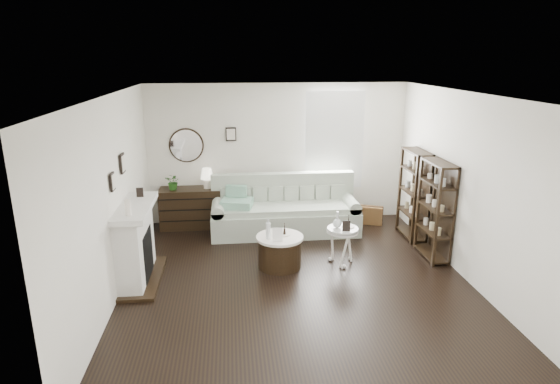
{
  "coord_description": "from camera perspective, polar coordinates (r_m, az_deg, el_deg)",
  "views": [
    {
      "loc": [
        -0.9,
        -6.17,
        3.2
      ],
      "look_at": [
        -0.16,
        0.8,
        1.14
      ],
      "focal_mm": 30.0,
      "sensor_mm": 36.0,
      "label": 1
    }
  ],
  "objects": [
    {
      "name": "table_lamp",
      "position": [
        8.94,
        -8.87,
        1.66
      ],
      "size": [
        0.28,
        0.28,
        0.39
      ],
      "primitive_type": null,
      "rotation": [
        0.0,
        0.0,
        -0.15
      ],
      "color": "white",
      "rests_on": "dresser"
    },
    {
      "name": "shelf_unit_near",
      "position": [
        7.92,
        18.38,
        -2.12
      ],
      "size": [
        0.3,
        0.8,
        1.6
      ],
      "color": "black",
      "rests_on": "ground"
    },
    {
      "name": "potted_plant",
      "position": [
        8.96,
        -12.86,
        1.22
      ],
      "size": [
        0.35,
        0.33,
        0.31
      ],
      "primitive_type": "imported",
      "rotation": [
        0.0,
        0.0,
        -0.41
      ],
      "color": "#215017",
      "rests_on": "dresser"
    },
    {
      "name": "eiffel_ped",
      "position": [
        7.42,
        8.36,
        -3.58
      ],
      "size": [
        0.13,
        0.13,
        0.18
      ],
      "primitive_type": null,
      "rotation": [
        0.0,
        0.0,
        0.32
      ],
      "color": "black",
      "rests_on": "pedestal_table"
    },
    {
      "name": "fireplace",
      "position": [
        7.14,
        -17.12,
        -6.28
      ],
      "size": [
        0.5,
        1.4,
        1.84
      ],
      "color": "white",
      "rests_on": "ground"
    },
    {
      "name": "drum_table",
      "position": [
        7.35,
        -0.04,
        -7.23
      ],
      "size": [
        0.73,
        0.73,
        0.51
      ],
      "rotation": [
        0.0,
        0.0,
        -0.08
      ],
      "color": "black",
      "rests_on": "ground"
    },
    {
      "name": "flask_ped",
      "position": [
        7.35,
        7.0,
        -3.37
      ],
      "size": [
        0.14,
        0.14,
        0.26
      ],
      "primitive_type": null,
      "color": "silver",
      "rests_on": "pedestal_table"
    },
    {
      "name": "quilt",
      "position": [
        8.52,
        -5.29,
        -1.38
      ],
      "size": [
        0.63,
        0.55,
        0.14
      ],
      "primitive_type": "cube",
      "rotation": [
        0.0,
        0.0,
        -0.2
      ],
      "color": "#23835E",
      "rests_on": "sofa"
    },
    {
      "name": "eiffel_drum",
      "position": [
        7.27,
        0.56,
        -4.59
      ],
      "size": [
        0.11,
        0.11,
        0.18
      ],
      "primitive_type": null,
      "rotation": [
        0.0,
        0.0,
        0.12
      ],
      "color": "black",
      "rests_on": "drum_table"
    },
    {
      "name": "card_frame_drum",
      "position": [
        7.04,
        -0.3,
        -5.21
      ],
      "size": [
        0.16,
        0.07,
        0.2
      ],
      "primitive_type": "cube",
      "rotation": [
        -0.21,
        0.0,
        -0.07
      ],
      "color": "white",
      "rests_on": "drum_table"
    },
    {
      "name": "suitcase",
      "position": [
        9.37,
        10.76,
        -2.76
      ],
      "size": [
        0.56,
        0.36,
        0.35
      ],
      "primitive_type": "cube",
      "rotation": [
        0.0,
        0.0,
        -0.38
      ],
      "color": "brown",
      "rests_on": "ground"
    },
    {
      "name": "pedestal_table",
      "position": [
        7.41,
        7.64,
        -4.73
      ],
      "size": [
        0.5,
        0.5,
        0.6
      ],
      "rotation": [
        0.0,
        0.0,
        -0.01
      ],
      "color": "white",
      "rests_on": "ground"
    },
    {
      "name": "card_frame_ped",
      "position": [
        7.25,
        8.09,
        -4.11
      ],
      "size": [
        0.13,
        0.07,
        0.16
      ],
      "primitive_type": "cube",
      "rotation": [
        -0.21,
        0.0,
        -0.18
      ],
      "color": "black",
      "rests_on": "pedestal_table"
    },
    {
      "name": "dresser",
      "position": [
        9.12,
        -10.82,
        -1.91
      ],
      "size": [
        1.15,
        0.49,
        0.77
      ],
      "color": "black",
      "rests_on": "ground"
    },
    {
      "name": "bottle_drum",
      "position": [
        7.1,
        -1.44,
        -4.52
      ],
      "size": [
        0.07,
        0.07,
        0.32
      ],
      "primitive_type": "cylinder",
      "color": "silver",
      "rests_on": "drum_table"
    },
    {
      "name": "sofa",
      "position": [
        8.78,
        0.54,
        -2.57
      ],
      "size": [
        2.71,
        0.94,
        1.05
      ],
      "color": "#B4C1AC",
      "rests_on": "ground"
    },
    {
      "name": "shelf_unit_far",
      "position": [
        8.71,
        16.01,
        -0.27
      ],
      "size": [
        0.3,
        0.8,
        1.6
      ],
      "color": "black",
      "rests_on": "ground"
    },
    {
      "name": "room",
      "position": [
        9.16,
        4.35,
        6.24
      ],
      "size": [
        5.5,
        5.5,
        5.5
      ],
      "color": "black",
      "rests_on": "ground"
    }
  ]
}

